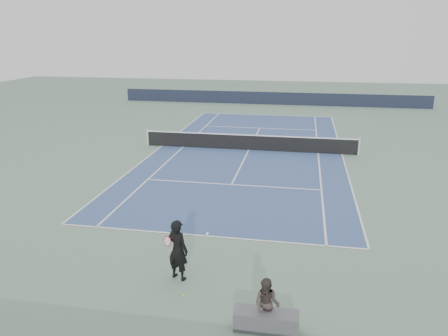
% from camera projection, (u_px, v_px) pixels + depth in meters
% --- Properties ---
extents(ground, '(80.00, 80.00, 0.00)m').
position_uv_depth(ground, '(249.00, 150.00, 26.41)').
color(ground, slate).
extents(court_surface, '(10.97, 23.77, 0.01)m').
position_uv_depth(court_surface, '(249.00, 150.00, 26.41)').
color(court_surface, '#385185').
rests_on(court_surface, ground).
extents(tennis_net, '(12.90, 0.10, 1.07)m').
position_uv_depth(tennis_net, '(249.00, 142.00, 26.26)').
color(tennis_net, silver).
rests_on(tennis_net, ground).
extents(windscreen_far, '(30.00, 0.25, 1.20)m').
position_uv_depth(windscreen_far, '(272.00, 98.00, 43.03)').
color(windscreen_far, black).
rests_on(windscreen_far, ground).
extents(tennis_player, '(0.86, 0.71, 1.83)m').
position_uv_depth(tennis_player, '(178.00, 250.00, 12.39)').
color(tennis_player, black).
rests_on(tennis_player, ground).
extents(tennis_ball, '(0.07, 0.07, 0.07)m').
position_uv_depth(tennis_ball, '(184.00, 295.00, 11.77)').
color(tennis_ball, yellow).
rests_on(tennis_ball, ground).
extents(spectator_bench, '(1.60, 0.77, 1.36)m').
position_uv_depth(spectator_bench, '(267.00, 312.00, 10.32)').
color(spectator_bench, '#545459').
rests_on(spectator_bench, ground).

